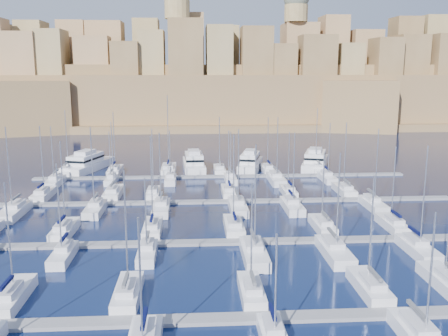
{
  "coord_description": "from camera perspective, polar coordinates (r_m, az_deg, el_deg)",
  "views": [
    {
      "loc": [
        -6.39,
        -78.72,
        24.09
      ],
      "look_at": [
        -1.05,
        6.0,
        7.3
      ],
      "focal_mm": 40.0,
      "sensor_mm": 36.0,
      "label": 1
    }
  ],
  "objects": [
    {
      "name": "sailboat_25",
      "position": [
        98.51,
        -12.52,
        -2.78
      ],
      "size": [
        2.91,
        9.71,
        14.72
      ],
      "color": "white",
      "rests_on": "ground"
    },
    {
      "name": "sailboat_40",
      "position": [
        119.63,
        5.02,
        -0.11
      ],
      "size": [
        2.62,
        8.72,
        13.33
      ],
      "color": "white",
      "rests_on": "ground"
    },
    {
      "name": "sailboat_44",
      "position": [
        108.59,
        -6.14,
        -1.31
      ],
      "size": [
        2.34,
        7.8,
        11.73
      ],
      "color": "white",
      "rests_on": "ground"
    },
    {
      "name": "sailboat_13",
      "position": [
        78.21,
        -17.76,
        -6.73
      ],
      "size": [
        2.72,
        9.05,
        14.22
      ],
      "color": "white",
      "rests_on": "ground"
    },
    {
      "name": "motor_yacht_c",
      "position": [
        122.31,
        3.02,
        0.64
      ],
      "size": [
        7.97,
        15.63,
        5.25
      ],
      "color": "white",
      "rests_on": "ground"
    },
    {
      "name": "sailboat_31",
      "position": [
        88.11,
        -14.52,
        -4.54
      ],
      "size": [
        2.73,
        9.11,
        15.16
      ],
      "color": "white",
      "rests_on": "ground"
    },
    {
      "name": "sailboat_33",
      "position": [
        86.58,
        1.59,
        -4.45
      ],
      "size": [
        2.89,
        9.63,
        14.63
      ],
      "color": "white",
      "rests_on": "ground"
    },
    {
      "name": "sailboat_20",
      "position": [
        66.5,
        -8.77,
        -9.53
      ],
      "size": [
        2.32,
        7.73,
        11.03
      ],
      "color": "white",
      "rests_on": "ground"
    },
    {
      "name": "sailboat_16",
      "position": [
        78.11,
        11.2,
        -6.44
      ],
      "size": [
        2.57,
        8.57,
        12.18
      ],
      "color": "white",
      "rests_on": "ground"
    },
    {
      "name": "sailboat_41",
      "position": [
        122.29,
        10.47,
        0.0
      ],
      "size": [
        2.84,
        9.46,
        15.34
      ],
      "color": "white",
      "rests_on": "ground"
    },
    {
      "name": "sailboat_26",
      "position": [
        96.9,
        -8.09,
        -2.87
      ],
      "size": [
        2.47,
        8.22,
        13.41
      ],
      "color": "white",
      "rests_on": "ground"
    },
    {
      "name": "sailboat_47",
      "position": [
        112.04,
        11.73,
        -1.08
      ],
      "size": [
        2.58,
        8.59,
        13.15
      ],
      "color": "white",
      "rests_on": "ground"
    },
    {
      "name": "sailboat_35",
      "position": [
        92.23,
        16.67,
        -3.95
      ],
      "size": [
        2.66,
        8.86,
        14.47
      ],
      "color": "white",
      "rests_on": "ground"
    },
    {
      "name": "sailboat_46",
      "position": [
        108.88,
        5.98,
        -1.25
      ],
      "size": [
        3.02,
        10.05,
        14.49
      ],
      "color": "white",
      "rests_on": "ground"
    },
    {
      "name": "sailboat_34",
      "position": [
        88.03,
        7.79,
        -4.29
      ],
      "size": [
        2.83,
        9.44,
        13.97
      ],
      "color": "white",
      "rests_on": "ground"
    },
    {
      "name": "sailboat_2",
      "position": [
        55.63,
        -10.94,
        -13.84
      ],
      "size": [
        2.63,
        8.77,
        14.27
      ],
      "color": "white",
      "rests_on": "ground"
    },
    {
      "name": "sailboat_43",
      "position": [
        110.22,
        -12.75,
        -1.34
      ],
      "size": [
        2.14,
        7.12,
        11.56
      ],
      "color": "white",
      "rests_on": "ground"
    },
    {
      "name": "sailboat_23",
      "position": [
        71.94,
        21.26,
        -8.53
      ],
      "size": [
        2.77,
        9.24,
        14.93
      ],
      "color": "white",
      "rests_on": "ground"
    },
    {
      "name": "sailboat_4",
      "position": [
        58.42,
        16.3,
        -12.85
      ],
      "size": [
        2.63,
        8.77,
        13.36
      ],
      "color": "white",
      "rests_on": "ground"
    },
    {
      "name": "pontoon_mid_far",
      "position": [
        92.1,
        0.49,
        -3.84
      ],
      "size": [
        84.0,
        2.0,
        0.4
      ],
      "primitive_type": "cube",
      "color": "slate",
      "rests_on": "ground"
    },
    {
      "name": "sailboat_27",
      "position": [
        97.11,
        0.56,
        -2.73
      ],
      "size": [
        2.64,
        8.79,
        12.92
      ],
      "color": "white",
      "rests_on": "ground"
    },
    {
      "name": "sailboat_42",
      "position": [
        111.77,
        -18.76,
        -1.48
      ],
      "size": [
        2.73,
        9.1,
        12.86
      ],
      "color": "white",
      "rests_on": "ground"
    },
    {
      "name": "sailboat_17",
      "position": [
        81.48,
        18.67,
        -6.08
      ],
      "size": [
        2.54,
        8.48,
        12.98
      ],
      "color": "white",
      "rests_on": "ground"
    },
    {
      "name": "pontoon_far",
      "position": [
        113.45,
        -0.3,
        -0.97
      ],
      "size": [
        84.0,
        2.0,
        0.4
      ],
      "primitive_type": "cube",
      "color": "slate",
      "rests_on": "ground"
    },
    {
      "name": "sailboat_29",
      "position": [
        101.41,
        13.59,
        -2.44
      ],
      "size": [
        2.68,
        8.95,
        14.32
      ],
      "color": "white",
      "rests_on": "ground"
    },
    {
      "name": "sailboat_15",
      "position": [
        76.1,
        1.13,
        -6.67
      ],
      "size": [
        2.75,
        9.16,
        14.95
      ],
      "color": "white",
      "rests_on": "ground"
    },
    {
      "name": "sailboat_38",
      "position": [
        119.46,
        -6.35,
        -0.12
      ],
      "size": [
        3.25,
        10.85,
        18.5
      ],
      "color": "white",
      "rests_on": "ground"
    },
    {
      "name": "sailboat_22",
      "position": [
        67.75,
        12.51,
        -9.24
      ],
      "size": [
        2.97,
        9.9,
        14.19
      ],
      "color": "white",
      "rests_on": "ground"
    },
    {
      "name": "motor_yacht_d",
      "position": [
        126.6,
        10.39,
        0.83
      ],
      "size": [
        10.61,
        18.64,
        5.25
      ],
      "color": "white",
      "rests_on": "ground"
    },
    {
      "name": "sailboat_37",
      "position": [
        120.0,
        -12.35,
        -0.29
      ],
      "size": [
        2.79,
        9.31,
        14.76
      ],
      "color": "white",
      "rests_on": "ground"
    },
    {
      "name": "sailboat_28",
      "position": [
        98.23,
        7.38,
        -2.67
      ],
      "size": [
        2.38,
        7.94,
        12.62
      ],
      "color": "white",
      "rests_on": "ground"
    },
    {
      "name": "sailboat_45",
      "position": [
        108.64,
        0.74,
        -1.24
      ],
      "size": [
        2.43,
        8.08,
        11.42
      ],
      "color": "white",
      "rests_on": "ground"
    },
    {
      "name": "motor_yacht_b",
      "position": [
        122.01,
        -3.46,
        0.61
      ],
      "size": [
        5.67,
        16.3,
        5.25
      ],
      "color": "white",
      "rests_on": "ground"
    },
    {
      "name": "sailboat_30",
      "position": [
        90.98,
        -22.89,
        -4.57
      ],
      "size": [
        3.14,
        10.46,
        15.35
      ],
      "color": "white",
      "rests_on": "ground"
    },
    {
      "name": "sailboat_32",
      "position": [
        86.6,
        -7.19,
        -4.54
      ],
      "size": [
        2.77,
        9.25,
        14.09
      ],
      "color": "white",
      "rests_on": "ground"
    },
    {
      "name": "sailboat_14",
      "position": [
        75.95,
        -8.16,
        -6.82
      ],
      "size": [
        2.64,
        8.8,
        14.83
      ],
      "color": "white",
      "rests_on": "ground"
    },
    {
      "name": "sailboat_36",
      "position": [
        122.2,
        -17.42,
        -0.34
      ],
      "size": [
        2.82,
        9.41,
        15.18
      ],
      "color": "white",
      "rests_on": "ground"
    },
    {
      "name": "pontoon_mid_near",
      "position": [
        71.16,
        1.77,
        -8.43
      ],
      "size": [
        84.0,
        2.0,
        0.4
      ],
      "primitive_type": "cube",
      "color": "slate",
      "rests_on": "ground"
    },
    {
      "name": "sailboat_19",
      "position": [
        68.31,
        -17.91,
        -9.38
      ],
      "size": [
        2.33,
        7.78,
        13.03
      ],
      "color": "white",
      "rests_on": "ground"
    },
    {
      "name": "motor_yacht_a",
      "position": [
        125.7,
        -15.38,
        0.54
      ],
      "size": [
        10.52,
        19.0,
        5.25
      ],
      "color": "white",
      "rests_on": "ground"
    },
    {
      "name": "sailboat_39",
      "position": [
        118.42,
        -0.5,
        -0.18
      ],
      "size": [
        2.59,
        8.63,
        13.48
      ],
      "color": "white",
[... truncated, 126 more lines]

